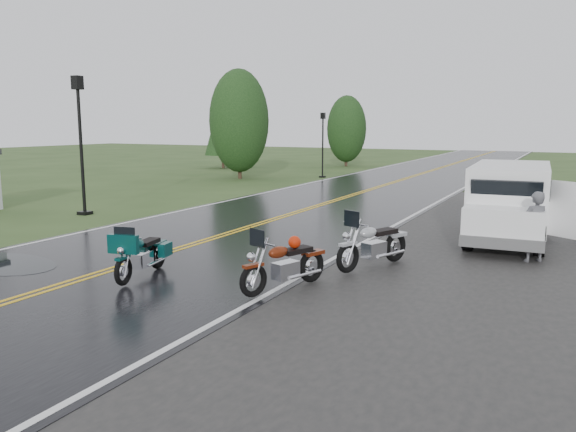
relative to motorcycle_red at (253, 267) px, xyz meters
The scene contains 12 objects.
ground 3.89m from the motorcycle_red, 163.94° to the left, with size 120.00×120.00×0.00m, color #2D471E.
road 11.68m from the motorcycle_red, 108.47° to the left, with size 8.00×100.00×0.04m, color black.
motorcycle_red is the anchor object (origin of this frame).
motorcycle_teal 2.61m from the motorcycle_red, 168.85° to the right, with size 0.69×1.90×1.12m, color #053836, non-canonical shape.
motorcycle_silver 2.45m from the motorcycle_red, 68.98° to the left, with size 0.78×2.14×1.27m, color #A1A4A9, non-canonical shape.
van_white 6.38m from the motorcycle_red, 65.13° to the left, with size 1.97×5.25×2.06m, color white, non-canonical shape.
person_at_van 6.68m from the motorcycle_red, 51.29° to the left, with size 0.58×0.38×1.59m, color #545459.
lamp_post_near_left 11.65m from the motorcycle_red, 151.11° to the left, with size 0.41×0.41×4.73m, color black, non-canonical shape.
lamp_post_far_left 23.45m from the motorcycle_red, 110.86° to the left, with size 0.32×0.32×3.79m, color black, non-canonical shape.
tree_left_mid 22.78m from the motorcycle_red, 122.75° to the left, with size 3.38×3.38×5.27m, color #1E3D19, non-canonical shape.
tree_left_far 32.63m from the motorcycle_red, 108.61° to the left, with size 2.88×2.88×4.43m, color #1E3D19, non-canonical shape.
pine_left_far 30.65m from the motorcycle_red, 124.82° to the left, with size 2.56×2.56×5.33m, color #1E3D19, non-canonical shape.
Camera 1 is at (8.62, -9.27, 3.07)m, focal length 35.00 mm.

